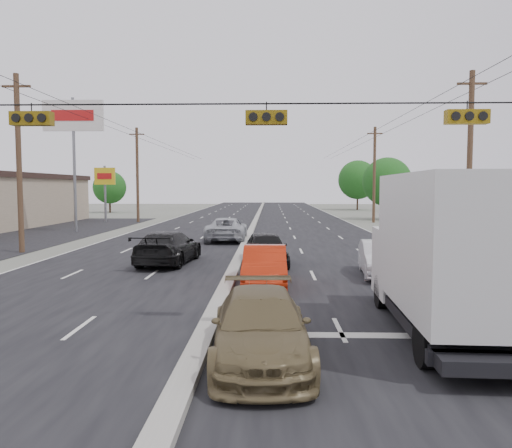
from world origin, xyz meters
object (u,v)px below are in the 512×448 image
(utility_pole_right_c, at_px, (374,174))
(queue_car_a, at_px, (266,249))
(oncoming_far, at_px, (227,229))
(queue_car_b, at_px, (381,259))
(red_sedan, at_px, (265,267))
(queue_car_d, at_px, (443,277))
(tree_right_mid, at_px, (387,182))
(utility_pole_left_c, at_px, (137,174))
(tree_left_far, at_px, (110,187))
(oncoming_near, at_px, (168,248))
(pole_sign_billboard, at_px, (73,124))
(pole_sign_far, at_px, (105,181))
(box_truck, at_px, (452,254))
(utility_pole_left_b, at_px, (19,162))
(tree_right_far, at_px, (358,180))
(utility_pole_right_b, at_px, (470,162))
(tan_sedan, at_px, (261,328))

(utility_pole_right_c, xyz_separation_m, queue_car_a, (-11.10, -29.22, -4.32))
(oncoming_far, bearing_deg, utility_pole_right_c, -127.61)
(queue_car_b, bearing_deg, red_sedan, -149.29)
(utility_pole_right_c, bearing_deg, queue_car_d, -98.03)
(tree_right_mid, distance_m, queue_car_b, 38.22)
(utility_pole_left_c, relative_size, tree_right_mid, 1.40)
(tree_left_far, relative_size, tree_right_mid, 0.86)
(oncoming_far, bearing_deg, queue_car_d, 116.16)
(red_sedan, height_order, oncoming_near, oncoming_near)
(pole_sign_billboard, distance_m, pole_sign_far, 12.89)
(box_truck, bearing_deg, queue_car_b, 91.77)
(box_truck, bearing_deg, utility_pole_left_c, 117.35)
(utility_pole_left_b, bearing_deg, queue_car_d, -28.75)
(utility_pole_left_b, distance_m, tree_right_far, 61.95)
(utility_pole_right_c, height_order, queue_car_b, utility_pole_right_c)
(utility_pole_right_b, xyz_separation_m, red_sedan, (-11.10, -9.31, -4.36))
(tree_right_far, distance_m, tan_sedan, 73.92)
(utility_pole_right_c, bearing_deg, tree_right_mid, 63.43)
(utility_pole_right_c, relative_size, tree_left_far, 1.63)
(utility_pole_right_b, relative_size, queue_car_b, 2.25)
(utility_pole_left_b, bearing_deg, tree_right_mid, 47.49)
(red_sedan, bearing_deg, queue_car_d, -15.23)
(utility_pole_right_b, distance_m, tan_sedan, 21.05)
(tan_sedan, bearing_deg, pole_sign_billboard, 114.86)
(tree_left_far, distance_m, oncoming_far, 43.77)
(pole_sign_billboard, relative_size, tan_sedan, 2.21)
(tan_sedan, xyz_separation_m, queue_car_a, (0.00, 13.12, 0.07))
(utility_pole_left_c, height_order, pole_sign_billboard, pole_sign_billboard)
(tree_left_far, relative_size, queue_car_b, 1.38)
(utility_pole_left_c, xyz_separation_m, box_truck, (18.60, -40.38, -3.04))
(queue_car_d, xyz_separation_m, oncoming_near, (-10.74, 6.97, 0.11))
(utility_pole_left_b, distance_m, queue_car_d, 23.16)
(box_truck, xyz_separation_m, queue_car_b, (0.12, 8.36, -1.33))
(pole_sign_billboard, bearing_deg, tree_left_far, 103.19)
(utility_pole_left_c, relative_size, pole_sign_billboard, 0.91)
(utility_pole_left_b, relative_size, queue_car_b, 2.25)
(tree_left_far, bearing_deg, utility_pole_right_b, -52.52)
(tree_right_far, height_order, oncoming_far, tree_right_far)
(utility_pole_left_c, height_order, queue_car_d, utility_pole_left_c)
(oncoming_near, bearing_deg, tree_left_far, -63.73)
(pole_sign_far, bearing_deg, utility_pole_right_c, 0.00)
(pole_sign_billboard, xyz_separation_m, tree_left_far, (-7.50, 32.00, -5.15))
(pole_sign_billboard, distance_m, oncoming_near, 21.87)
(tree_right_far, relative_size, oncoming_near, 1.49)
(tree_left_far, distance_m, queue_car_d, 63.27)
(utility_pole_right_c, height_order, pole_sign_far, utility_pole_right_c)
(tree_left_far, xyz_separation_m, box_truck, (28.10, -60.38, -1.65))
(utility_pole_right_b, height_order, queue_car_d, utility_pole_right_b)
(utility_pole_right_b, relative_size, queue_car_a, 2.15)
(tree_right_mid, relative_size, queue_car_a, 1.54)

